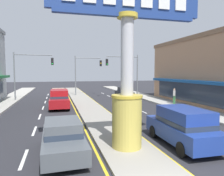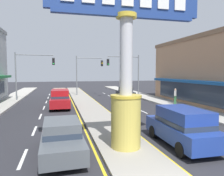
# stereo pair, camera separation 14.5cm
# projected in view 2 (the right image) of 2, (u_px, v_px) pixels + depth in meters

# --- Properties ---
(median_strip) EXTENTS (2.59, 52.00, 0.14)m
(median_strip) POSITION_uv_depth(u_px,v_px,m) (88.00, 105.00, 22.84)
(median_strip) COLOR gray
(median_strip) RESTS_ON ground
(sidewalk_right) EXTENTS (2.88, 60.00, 0.18)m
(sidewalk_right) POSITION_uv_depth(u_px,v_px,m) (174.00, 105.00, 23.20)
(sidewalk_right) COLOR #ADA89E
(sidewalk_right) RESTS_ON ground
(lane_markings) EXTENTS (9.33, 52.00, 0.01)m
(lane_markings) POSITION_uv_depth(u_px,v_px,m) (90.00, 108.00, 21.54)
(lane_markings) COLOR silver
(lane_markings) RESTS_ON ground
(district_sign) EXTENTS (7.22, 1.47, 7.68)m
(district_sign) POSITION_uv_depth(u_px,v_px,m) (126.00, 72.00, 9.68)
(district_sign) COLOR gold
(district_sign) RESTS_ON median_strip
(traffic_light_left_side) EXTENTS (4.86, 0.46, 6.20)m
(traffic_light_left_side) POSITION_uv_depth(u_px,v_px,m) (30.00, 68.00, 26.61)
(traffic_light_left_side) COLOR slate
(traffic_light_left_side) RESTS_ON ground
(traffic_light_right_side) EXTENTS (4.86, 0.46, 6.20)m
(traffic_light_right_side) POSITION_uv_depth(u_px,v_px,m) (127.00, 68.00, 30.04)
(traffic_light_right_side) COLOR slate
(traffic_light_right_side) RESTS_ON ground
(traffic_light_median_far) EXTENTS (4.20, 0.46, 6.20)m
(traffic_light_median_far) POSITION_uv_depth(u_px,v_px,m) (86.00, 69.00, 32.54)
(traffic_light_median_far) COLOR slate
(traffic_light_median_far) RESTS_ON ground
(sedan_near_right_lane) EXTENTS (1.92, 4.34, 1.53)m
(sedan_near_right_lane) POSITION_uv_depth(u_px,v_px,m) (125.00, 92.00, 30.11)
(sedan_near_right_lane) COLOR black
(sedan_near_right_lane) RESTS_ON ground
(suv_far_right_lane) EXTENTS (2.03, 4.63, 1.90)m
(suv_far_right_lane) POSITION_uv_depth(u_px,v_px,m) (182.00, 126.00, 10.50)
(suv_far_right_lane) COLOR navy
(suv_far_right_lane) RESTS_ON ground
(sedan_near_left_lane) EXTENTS (1.93, 4.35, 1.53)m
(sedan_near_left_lane) POSITION_uv_depth(u_px,v_px,m) (62.00, 137.00, 9.36)
(sedan_near_left_lane) COLOR #4C5156
(sedan_near_left_lane) RESTS_ON ground
(sedan_mid_left_lane) EXTENTS (1.97, 4.37, 1.53)m
(sedan_mid_left_lane) POSITION_uv_depth(u_px,v_px,m) (60.00, 94.00, 27.70)
(sedan_mid_left_lane) COLOR tan
(sedan_mid_left_lane) RESTS_ON ground
(suv_far_left_oncoming) EXTENTS (2.00, 4.62, 1.90)m
(suv_far_left_oncoming) POSITION_uv_depth(u_px,v_px,m) (60.00, 99.00, 21.36)
(suv_far_left_oncoming) COLOR maroon
(suv_far_left_oncoming) RESTS_ON ground
(pedestrian_near_kerb) EXTENTS (0.41, 0.45, 1.72)m
(pedestrian_near_kerb) POSITION_uv_depth(u_px,v_px,m) (175.00, 95.00, 23.04)
(pedestrian_near_kerb) COLOR #336B3D
(pedestrian_near_kerb) RESTS_ON sidewalk_right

